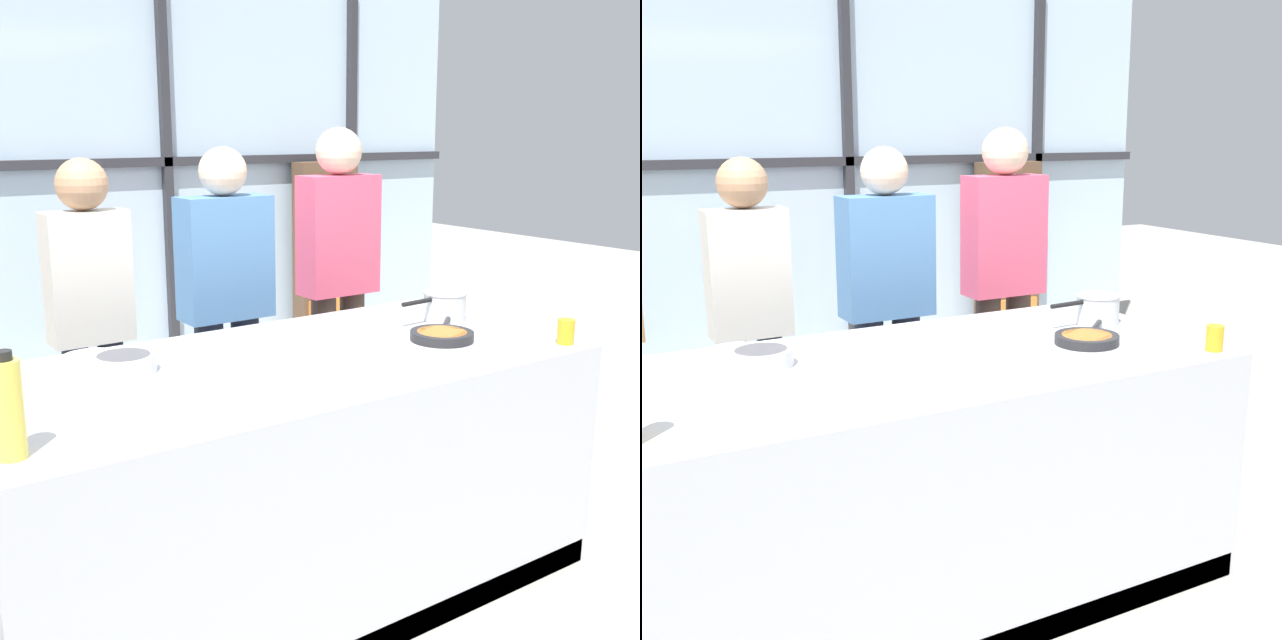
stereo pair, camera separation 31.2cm
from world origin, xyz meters
TOP-DOWN VIEW (x-y plane):
  - ground_plane at (0.00, 0.00)m, footprint 18.00×18.00m
  - back_window_wall at (0.00, 2.69)m, footprint 6.40×0.10m
  - bookshelf at (1.97, 2.51)m, footprint 0.49×0.19m
  - demo_island at (0.00, -0.00)m, footprint 2.29×1.08m
  - spectator_center_left at (-0.34, 1.06)m, footprint 0.36×0.23m
  - spectator_center_right at (0.34, 1.06)m, footprint 0.45×0.23m
  - spectator_far_right at (1.03, 1.06)m, footprint 0.43×0.25m
  - frying_pan at (0.69, -0.12)m, footprint 0.38×0.35m
  - saucepan at (0.93, 0.12)m, footprint 0.35×0.19m
  - white_plate at (-0.57, 0.41)m, footprint 0.23×0.23m
  - mixing_bowl at (-0.53, 0.19)m, footprint 0.23×0.23m
  - oil_bottle at (-1.05, -0.36)m, footprint 0.08×0.08m
  - juice_glass_near at (1.05, -0.44)m, footprint 0.07×0.07m

SIDE VIEW (x-z plane):
  - ground_plane at x=0.00m, z-range 0.00..0.00m
  - demo_island at x=0.00m, z-range 0.00..0.93m
  - bookshelf at x=1.97m, z-range 0.00..1.52m
  - white_plate at x=-0.57m, z-range 0.93..0.94m
  - spectator_center_right at x=0.34m, z-range 0.11..1.78m
  - frying_pan at x=0.69m, z-range 0.93..0.97m
  - spectator_center_left at x=-0.34m, z-range 0.14..1.78m
  - mixing_bowl at x=-0.53m, z-range 0.93..0.99m
  - juice_glass_near at x=1.05m, z-range 0.93..1.03m
  - saucepan at x=0.93m, z-range 0.93..1.06m
  - spectator_far_right at x=1.03m, z-range 0.13..1.90m
  - oil_bottle at x=-1.05m, z-range 0.92..1.21m
  - back_window_wall at x=0.00m, z-range 0.00..2.80m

